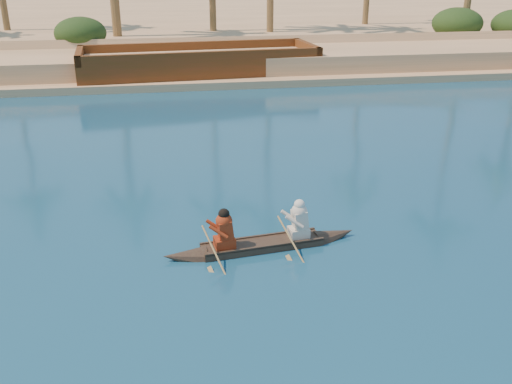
{
  "coord_description": "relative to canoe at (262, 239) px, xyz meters",
  "views": [
    {
      "loc": [
        6.02,
        -5.43,
        5.87
      ],
      "look_at": [
        8.06,
        6.72,
        0.85
      ],
      "focal_mm": 40.0,
      "sensor_mm": 36.0,
      "label": 1
    }
  ],
  "objects": [
    {
      "name": "shrub_cluster",
      "position": [
        -8.0,
        25.97,
        0.97
      ],
      "size": [
        100.0,
        6.0,
        2.4
      ],
      "primitive_type": null,
      "color": "#183312",
      "rests_on": "ground"
    },
    {
      "name": "barge_mid",
      "position": [
        0.06,
        19.27,
        0.48
      ],
      "size": [
        12.48,
        4.97,
        2.03
      ],
      "rotation": [
        0.0,
        0.0,
        0.08
      ],
      "color": "#602C14",
      "rests_on": "ground"
    },
    {
      "name": "sandy_embankment",
      "position": [
        -8.0,
        41.36,
        0.3
      ],
      "size": [
        150.0,
        51.0,
        1.5
      ],
      "color": "#E4B080",
      "rests_on": "ground"
    },
    {
      "name": "canoe",
      "position": [
        0.0,
        0.0,
        0.0
      ],
      "size": [
        4.41,
        1.13,
        1.2
      ],
      "rotation": [
        0.0,
        0.0,
        0.13
      ],
      "color": "#3D3021",
      "rests_on": "ground"
    }
  ]
}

